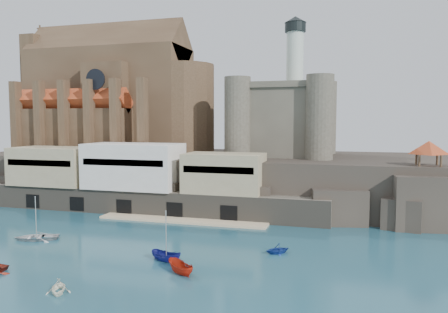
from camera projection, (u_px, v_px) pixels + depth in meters
name	position (u px, v px, depth m)	size (l,w,h in m)	color
ground	(119.00, 250.00, 58.80)	(300.00, 300.00, 0.00)	#1B4859
promontory	(208.00, 177.00, 96.14)	(100.00, 36.00, 10.00)	black
quay	(132.00, 180.00, 83.21)	(70.00, 12.00, 13.05)	#625B4E
church	(116.00, 101.00, 103.73)	(47.00, 25.93, 30.51)	#463220
castle_keep	(284.00, 116.00, 92.16)	(21.20, 21.20, 29.30)	#4D483C
rock_outcrop	(427.00, 202.00, 71.57)	(14.50, 10.50, 8.70)	black
pavilion	(429.00, 149.00, 71.01)	(6.40, 6.40, 5.40)	#463220
boat_1	(59.00, 293.00, 44.17)	(2.87, 1.75, 3.33)	white
boat_2	(166.00, 261.00, 54.01)	(1.69, 1.73, 4.49)	navy
boat_5	(180.00, 273.00, 49.84)	(1.66, 1.70, 4.41)	#B62610
boat_6	(37.00, 239.00, 63.97)	(4.44, 1.29, 6.22)	silver
boat_7	(277.00, 253.00, 57.30)	(2.84, 1.73, 3.29)	navy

